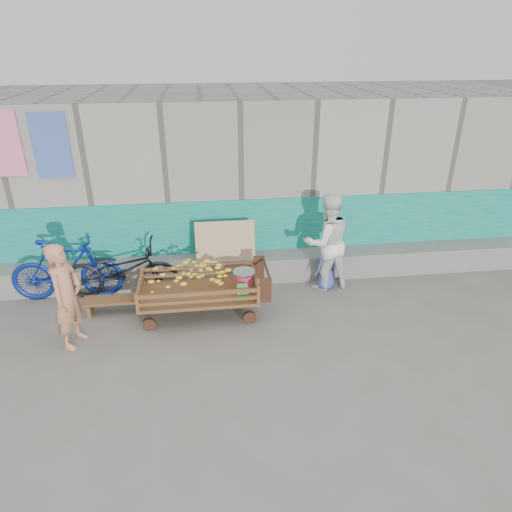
{
  "coord_description": "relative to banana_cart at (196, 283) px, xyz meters",
  "views": [
    {
      "loc": [
        -0.05,
        -4.78,
        3.92
      ],
      "look_at": [
        0.69,
        1.2,
        1.0
      ],
      "focal_mm": 32.0,
      "sensor_mm": 36.0,
      "label": 1
    }
  ],
  "objects": [
    {
      "name": "ground",
      "position": [
        0.21,
        -1.28,
        -0.56
      ],
      "size": [
        80.0,
        80.0,
        0.0
      ],
      "primitive_type": "plane",
      "color": "#605D57",
      "rests_on": "ground"
    },
    {
      "name": "building_wall",
      "position": [
        0.21,
        2.77,
        0.9
      ],
      "size": [
        12.0,
        3.5,
        3.0
      ],
      "color": "gray",
      "rests_on": "ground"
    },
    {
      "name": "banana_cart",
      "position": [
        0.0,
        0.0,
        0.0
      ],
      "size": [
        1.95,
        0.89,
        0.83
      ],
      "color": "brown",
      "rests_on": "ground"
    },
    {
      "name": "bench",
      "position": [
        -1.27,
        0.23,
        -0.38
      ],
      "size": [
        0.98,
        0.29,
        0.24
      ],
      "color": "brown",
      "rests_on": "ground"
    },
    {
      "name": "vendor_man",
      "position": [
        -1.72,
        -0.51,
        0.2
      ],
      "size": [
        0.51,
        0.64,
        1.53
      ],
      "primitive_type": "imported",
      "rotation": [
        0.0,
        0.0,
        1.28
      ],
      "color": "tan",
      "rests_on": "ground"
    },
    {
      "name": "woman",
      "position": [
        2.17,
        0.64,
        0.27
      ],
      "size": [
        0.92,
        0.78,
        1.67
      ],
      "primitive_type": "imported",
      "rotation": [
        0.0,
        0.0,
        3.34
      ],
      "color": "white",
      "rests_on": "ground"
    },
    {
      "name": "child",
      "position": [
        2.18,
        0.57,
        -0.15
      ],
      "size": [
        0.48,
        0.41,
        0.83
      ],
      "primitive_type": "imported",
      "rotation": [
        0.0,
        0.0,
        3.57
      ],
      "color": "#3C4AB8",
      "rests_on": "ground"
    },
    {
      "name": "bicycle_dark",
      "position": [
        -1.21,
        0.73,
        -0.08
      ],
      "size": [
        1.88,
        0.75,
        0.97
      ],
      "primitive_type": "imported",
      "rotation": [
        0.0,
        0.0,
        1.51
      ],
      "color": "black",
      "rests_on": "ground"
    },
    {
      "name": "bicycle_blue",
      "position": [
        -2.07,
        0.77,
        -0.03
      ],
      "size": [
        1.76,
        0.51,
        1.06
      ],
      "primitive_type": "imported",
      "rotation": [
        0.0,
        0.0,
        1.56
      ],
      "color": "navy",
      "rests_on": "ground"
    }
  ]
}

